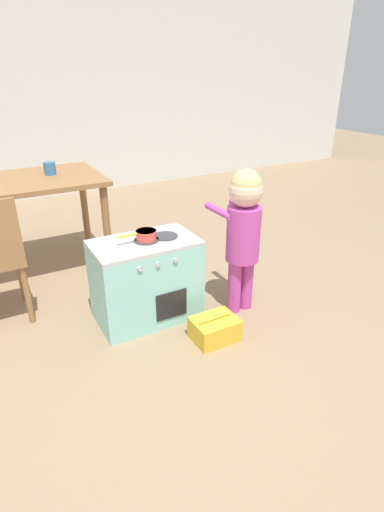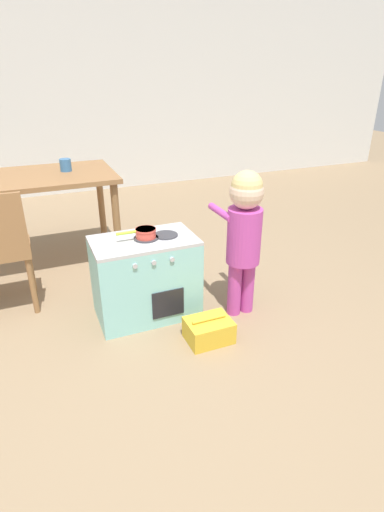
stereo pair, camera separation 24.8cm
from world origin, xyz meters
name	(u,v)px [view 1 (the left image)]	position (x,y,z in m)	size (l,w,h in m)	color
ground_plane	(184,396)	(0.00, 0.00, 0.00)	(16.00, 16.00, 0.00)	#8E7556
wall_back	(21,83)	(0.00, 3.82, 1.30)	(10.00, 0.06, 2.60)	silver
play_kitchen	(146,280)	(0.13, 0.73, 0.26)	(0.63, 0.39, 0.53)	#8CD1CC
toy_pot	(145,234)	(0.14, 0.73, 0.57)	(0.24, 0.13, 0.06)	#E04C3D
child_figure	(243,224)	(0.69, 0.53, 0.60)	(0.23, 0.38, 0.93)	#BC429E
toy_basket	(215,329)	(0.38, 0.32, 0.07)	(0.26, 0.20, 0.15)	gold
dining_table	(20,193)	(-0.41, 1.76, 0.63)	(1.17, 0.74, 0.73)	olive
cup_on_table	(50,168)	(-0.17, 1.80, 0.78)	(0.09, 0.09, 0.09)	teal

